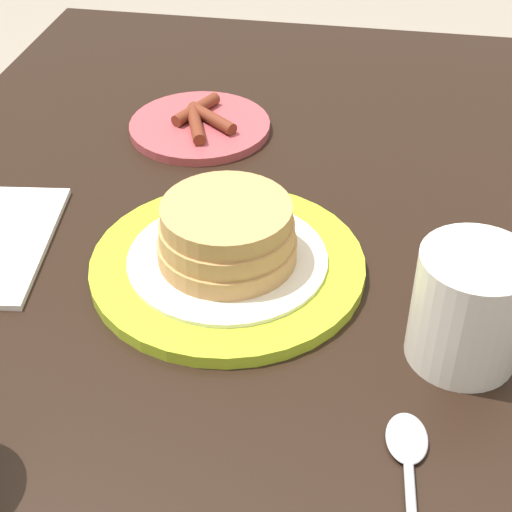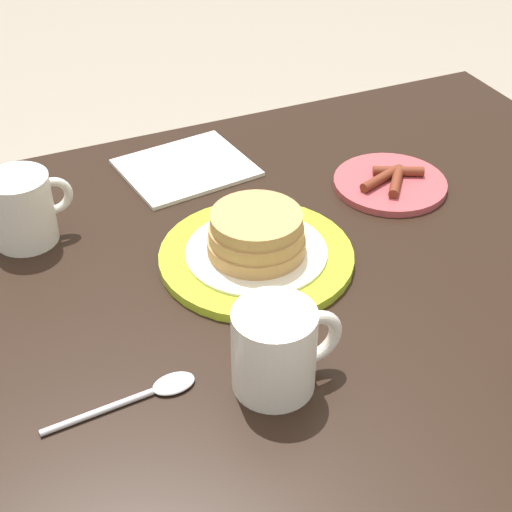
# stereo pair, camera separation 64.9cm
# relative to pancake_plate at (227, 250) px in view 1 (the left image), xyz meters

# --- Properties ---
(dining_table) EXTENTS (1.23, 0.81, 0.76)m
(dining_table) POSITION_rel_pancake_plate_xyz_m (-0.03, -0.03, -0.16)
(dining_table) COLOR black
(dining_table) RESTS_ON ground_plane
(pancake_plate) EXTENTS (0.24, 0.24, 0.07)m
(pancake_plate) POSITION_rel_pancake_plate_xyz_m (0.00, 0.00, 0.00)
(pancake_plate) COLOR #AAC628
(pancake_plate) RESTS_ON dining_table
(side_plate_bacon) EXTENTS (0.16, 0.16, 0.02)m
(side_plate_bacon) POSITION_rel_pancake_plate_xyz_m (0.25, 0.08, -0.02)
(side_plate_bacon) COLOR #B2474C
(side_plate_bacon) RESTS_ON dining_table
(coffee_mug) EXTENTS (0.12, 0.09, 0.10)m
(coffee_mug) POSITION_rel_pancake_plate_xyz_m (-0.07, -0.20, 0.03)
(coffee_mug) COLOR silver
(coffee_mug) RESTS_ON dining_table
(spoon) EXTENTS (0.16, 0.03, 0.01)m
(spoon) POSITION_rel_pancake_plate_xyz_m (-0.19, -0.16, -0.02)
(spoon) COLOR silver
(spoon) RESTS_ON dining_table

